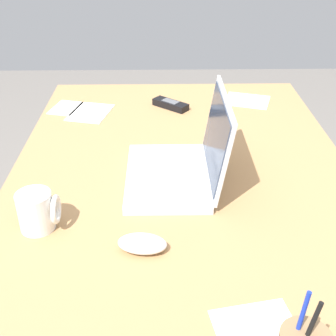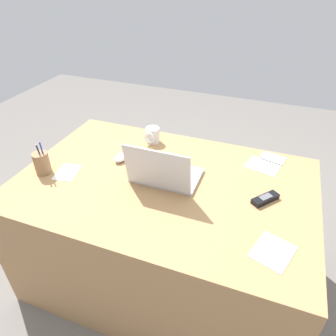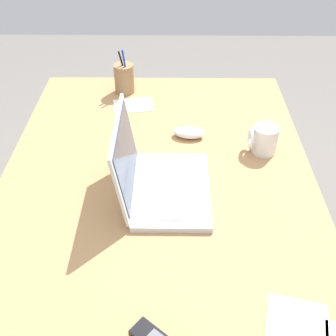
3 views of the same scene
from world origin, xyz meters
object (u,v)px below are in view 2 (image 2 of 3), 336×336
(laptop, at_px, (164,173))
(pen_holder, at_px, (42,163))
(coffee_mug_white, at_px, (152,135))
(cordless_phone, at_px, (265,199))
(computer_mouse, at_px, (122,157))

(laptop, distance_m, pen_holder, 0.62)
(laptop, xyz_separation_m, coffee_mug_white, (0.20, -0.34, -0.00))
(cordless_phone, bearing_deg, computer_mouse, -5.78)
(laptop, xyz_separation_m, computer_mouse, (0.29, -0.10, -0.03))
(laptop, xyz_separation_m, cordless_phone, (-0.48, -0.02, -0.04))
(laptop, distance_m, computer_mouse, 0.30)
(cordless_phone, relative_size, pen_holder, 0.72)
(coffee_mug_white, height_order, pen_holder, pen_holder)
(computer_mouse, distance_m, coffee_mug_white, 0.25)
(coffee_mug_white, bearing_deg, pen_holder, 50.46)
(laptop, bearing_deg, pen_holder, 13.53)
(cordless_phone, bearing_deg, pen_holder, 8.83)
(computer_mouse, bearing_deg, coffee_mug_white, -101.07)
(pen_holder, bearing_deg, computer_mouse, -142.21)
(laptop, bearing_deg, cordless_phone, -177.27)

